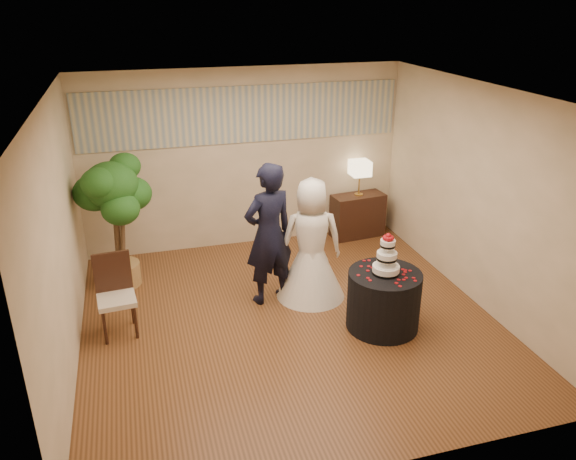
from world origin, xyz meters
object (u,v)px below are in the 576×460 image
object	(u,v)px
bride	(311,240)
cake_table	(384,300)
console	(358,215)
wedding_cake	(387,254)
groom	(269,234)
ficus_tree	(116,223)
side_chair	(116,297)
table_lamp	(359,178)

from	to	relation	value
bride	cake_table	bearing A→B (deg)	132.59
console	wedding_cake	bearing A→B (deg)	-112.19
cake_table	console	xyz separation A→B (m)	(0.78, 2.70, -0.00)
groom	cake_table	world-z (taller)	groom
wedding_cake	console	world-z (taller)	wedding_cake
ficus_tree	side_chair	bearing A→B (deg)	-92.19
side_chair	groom	bearing A→B (deg)	3.98
cake_table	console	world-z (taller)	cake_table
cake_table	console	distance (m)	2.81
groom	console	world-z (taller)	groom
groom	ficus_tree	world-z (taller)	groom
side_chair	console	bearing A→B (deg)	22.18
cake_table	side_chair	size ratio (longest dim) A/B	0.89
bride	wedding_cake	size ratio (longest dim) A/B	3.20
groom	console	distance (m)	2.63
wedding_cake	side_chair	size ratio (longest dim) A/B	0.52
bride	wedding_cake	bearing A→B (deg)	132.59
groom	wedding_cake	distance (m)	1.55
cake_table	ficus_tree	bearing A→B (deg)	146.78
groom	wedding_cake	size ratio (longest dim) A/B	3.67
table_lamp	console	bearing A→B (deg)	0.00
groom	wedding_cake	world-z (taller)	groom
bride	table_lamp	world-z (taller)	bride
console	ficus_tree	size ratio (longest dim) A/B	0.46
bride	ficus_tree	bearing A→B (deg)	-12.14
groom	table_lamp	size ratio (longest dim) A/B	3.26
groom	bride	world-z (taller)	groom
groom	console	size ratio (longest dim) A/B	2.18
side_chair	ficus_tree	bearing A→B (deg)	82.91
bride	ficus_tree	world-z (taller)	ficus_tree
bride	wedding_cake	world-z (taller)	bride
ficus_tree	groom	bearing A→B (deg)	-27.41
console	table_lamp	distance (m)	0.65
bride	side_chair	distance (m)	2.52
bride	cake_table	size ratio (longest dim) A/B	1.87
bride	ficus_tree	xyz separation A→B (m)	(-2.44, 1.02, 0.11)
groom	side_chair	xyz separation A→B (m)	(-1.93, -0.30, -0.45)
console	groom	bearing A→B (deg)	-145.30
wedding_cake	table_lamp	distance (m)	2.81
cake_table	groom	bearing A→B (deg)	138.83
cake_table	wedding_cake	bearing A→B (deg)	90.00
wedding_cake	side_chair	bearing A→B (deg)	166.93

